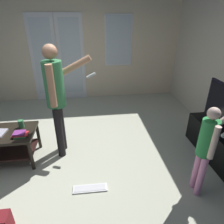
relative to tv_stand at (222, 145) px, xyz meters
The scene contains 8 objects.
ground_plane 2.46m from the tv_stand, behind, with size 5.66×5.32×0.02m, color #B5B7A1.
wall_back_with_doors 3.84m from the tv_stand, 130.88° to the left, with size 5.66×0.09×2.57m.
tv_stand is the anchor object (origin of this frame).
person_adult 2.58m from the tv_stand, 168.77° to the left, with size 0.72×0.45×1.68m.
person_child 0.98m from the tv_stand, 141.10° to the right, with size 0.47×0.32×1.17m.
loose_keyboard 2.06m from the tv_stand, 169.78° to the right, with size 0.44×0.13×0.02m.
cup_near_edge 3.04m from the tv_stand, behind, with size 0.08×0.08×0.12m, color #3C844E.
book_stack 2.96m from the tv_stand, behind, with size 0.21×0.15×0.06m.
Camera 1 is at (0.47, -2.41, 2.05)m, focal length 32.07 mm.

